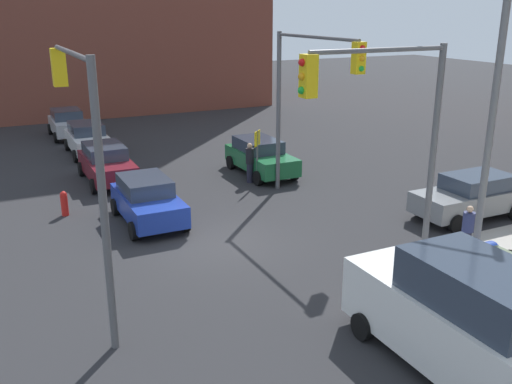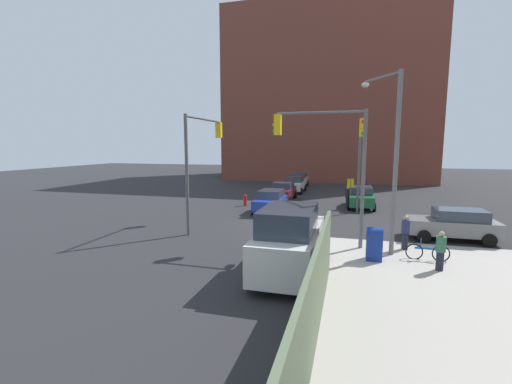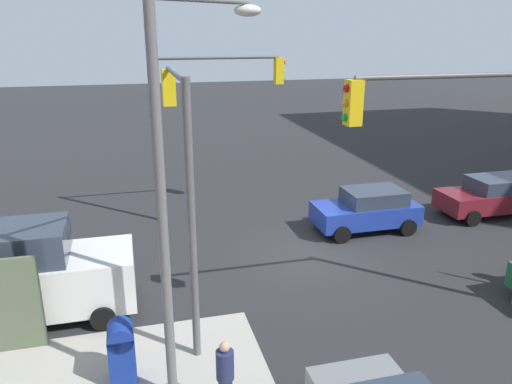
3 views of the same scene
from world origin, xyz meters
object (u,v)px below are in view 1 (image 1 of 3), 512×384
at_px(sedan_blue, 147,200).
at_px(hatchback_gray, 471,196).
at_px(mailbox_blue, 482,266).
at_px(van_white_delivery, 463,318).
at_px(street_lamp_corner, 478,111).
at_px(fire_hydrant, 64,203).
at_px(pedestrian_waiting, 250,162).
at_px(coupe_green, 260,156).
at_px(pedestrian_crossing, 468,230).
at_px(coupe_white, 88,138).
at_px(traffic_signal_nw_corner, 307,85).
at_px(coupe_silver, 68,123).
at_px(traffic_signal_ne_corner, 388,122).
at_px(sedan_maroon, 106,163).
at_px(traffic_signal_se_corner, 82,133).

bearing_deg(sedan_blue, hatchback_gray, 66.26).
height_order(mailbox_blue, van_white_delivery, van_white_delivery).
xyz_separation_m(street_lamp_corner, fire_hydrant, (-9.89, -9.79, -4.22)).
xyz_separation_m(fire_hydrant, pedestrian_waiting, (-0.80, 8.00, 0.44)).
bearing_deg(fire_hydrant, coupe_green, 101.43).
bearing_deg(pedestrian_crossing, coupe_white, 105.43).
bearing_deg(traffic_signal_nw_corner, coupe_green, 175.76).
distance_m(coupe_silver, pedestrian_waiting, 14.43).
relative_size(coupe_silver, pedestrian_waiting, 2.18).
relative_size(traffic_signal_ne_corner, street_lamp_corner, 0.81).
bearing_deg(coupe_green, sedan_maroon, -106.07).
xyz_separation_m(coupe_white, hatchback_gray, (15.99, 10.78, 0.00)).
distance_m(traffic_signal_se_corner, fire_hydrant, 8.64).
xyz_separation_m(coupe_green, sedan_maroon, (-1.92, -6.66, -0.00)).
relative_size(sedan_maroon, pedestrian_crossing, 2.68).
xyz_separation_m(coupe_green, coupe_silver, (-12.22, -6.76, -0.00)).
bearing_deg(sedan_blue, mailbox_blue, 35.85).
bearing_deg(hatchback_gray, sedan_maroon, -133.84).
xyz_separation_m(sedan_maroon, coupe_white, (-5.47, 0.18, -0.00)).
bearing_deg(pedestrian_waiting, hatchback_gray, 69.49).
relative_size(hatchback_gray, coupe_silver, 1.09).
bearing_deg(traffic_signal_nw_corner, van_white_delivery, -13.85).
relative_size(street_lamp_corner, fire_hydrant, 8.51).
height_order(traffic_signal_nw_corner, traffic_signal_se_corner, same).
relative_size(traffic_signal_se_corner, coupe_green, 1.50).
xyz_separation_m(coupe_silver, van_white_delivery, (27.68, 3.73, 0.44)).
height_order(mailbox_blue, pedestrian_crossing, pedestrian_crossing).
bearing_deg(sedan_blue, pedestrian_crossing, 48.61).
distance_m(sedan_blue, sedan_maroon, 5.80).
distance_m(coupe_white, coupe_silver, 4.85).
distance_m(mailbox_blue, coupe_green, 13.03).
xyz_separation_m(street_lamp_corner, hatchback_gray, (-3.11, 3.54, -3.86)).
bearing_deg(traffic_signal_se_corner, traffic_signal_ne_corner, 75.39).
xyz_separation_m(fire_hydrant, sedan_maroon, (-3.74, 2.38, 0.36)).
relative_size(coupe_green, van_white_delivery, 0.80).
bearing_deg(hatchback_gray, coupe_white, -146.03).
height_order(hatchback_gray, pedestrian_waiting, pedestrian_waiting).
bearing_deg(fire_hydrant, traffic_signal_ne_corner, 36.59).
relative_size(traffic_signal_nw_corner, hatchback_gray, 1.54).
height_order(fire_hydrant, hatchback_gray, hatchback_gray).
bearing_deg(sedan_maroon, hatchback_gray, 46.16).
distance_m(traffic_signal_ne_corner, coupe_white, 19.60).
xyz_separation_m(sedan_blue, sedan_maroon, (-5.80, -0.21, 0.00)).
distance_m(mailbox_blue, sedan_maroon, 16.43).
bearing_deg(van_white_delivery, coupe_silver, -172.33).
bearing_deg(sedan_blue, coupe_white, -179.84).
height_order(traffic_signal_ne_corner, sedan_blue, traffic_signal_ne_corner).
bearing_deg(traffic_signal_ne_corner, sedan_blue, -149.08).
distance_m(traffic_signal_se_corner, coupe_green, 13.78).
relative_size(traffic_signal_nw_corner, pedestrian_waiting, 3.66).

